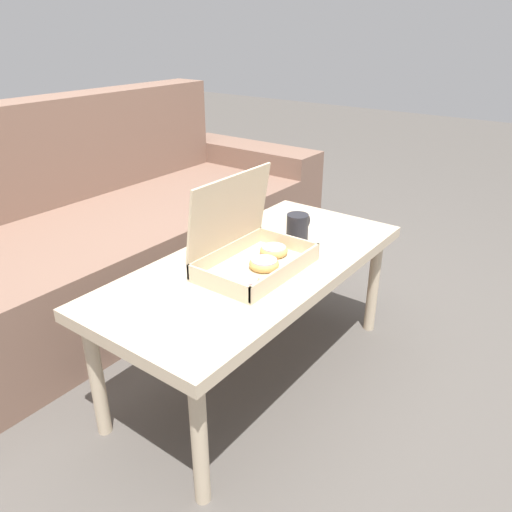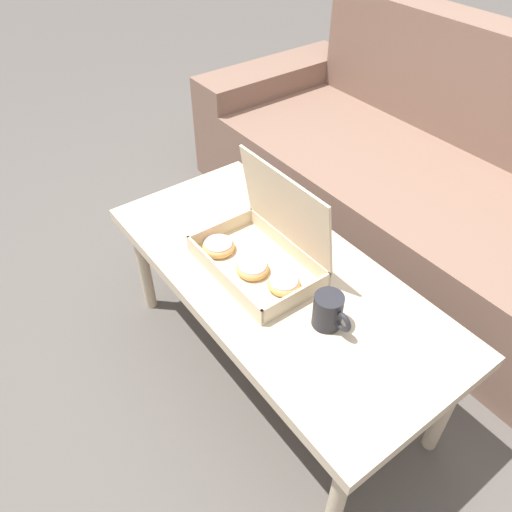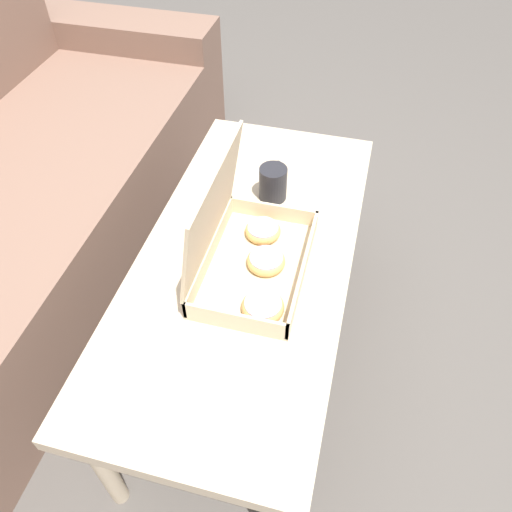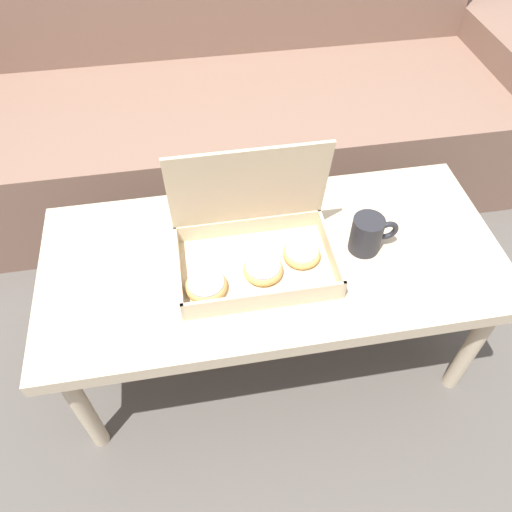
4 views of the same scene
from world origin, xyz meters
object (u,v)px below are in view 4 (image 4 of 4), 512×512
Objects in this scene: couch at (227,105)px; coffee_mug at (368,234)px; coffee_table at (272,267)px; pastry_box at (254,249)px.

couch reaches higher than coffee_mug.
coffee_table is 3.07× the size of pastry_box.
pastry_box is at bearing -157.58° from coffee_table.
couch is 0.97m from coffee_table.
couch is 1.01m from pastry_box.
couch is 6.71× the size of pastry_box.
pastry_box is (-0.05, -0.02, 0.10)m from coffee_table.
coffee_mug is (0.24, -0.01, 0.10)m from coffee_table.
coffee_table is at bearing -90.00° from couch.
couch reaches higher than pastry_box.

